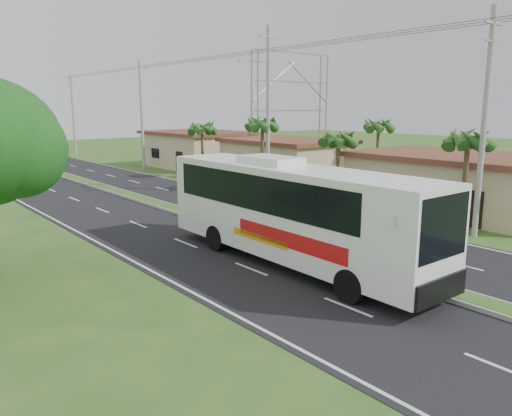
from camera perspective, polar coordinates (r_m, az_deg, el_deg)
ground at (r=19.38m, az=17.22°, el=-8.29°), size 180.00×180.00×0.00m
road_asphalt at (r=34.22m, az=-11.76°, el=0.50°), size 14.00×160.00×0.02m
median_strip at (r=34.20m, az=-11.77°, el=0.65°), size 1.20×160.00×0.18m
lane_edge_left at (r=31.77m, az=-22.51°, el=-1.00°), size 0.12×160.00×0.01m
lane_edge_right at (r=37.71m, az=-2.71°, el=1.72°), size 0.12×160.00×0.01m
shop_near at (r=33.73m, az=22.19°, el=2.78°), size 8.60×12.60×3.52m
shop_mid at (r=43.60m, az=3.44°, el=5.50°), size 7.60×10.60×3.67m
shop_far at (r=54.67m, az=-6.61°, el=6.73°), size 8.60×11.60×3.82m
palm_verge_a at (r=27.64m, az=23.08°, el=7.17°), size 2.40×2.40×5.45m
palm_verge_b at (r=33.14m, az=9.41°, el=7.82°), size 2.40×2.40×5.05m
palm_verge_c at (r=37.70m, az=0.73°, el=9.56°), size 2.40×2.40×5.85m
palm_verge_d at (r=45.26m, az=-6.20°, el=9.09°), size 2.40×2.40×5.25m
palm_behind_shop at (r=41.27m, az=13.83°, el=9.14°), size 2.40×2.40×5.65m
utility_pole_a at (r=26.70m, az=24.64°, el=8.93°), size 1.60×0.28×11.00m
utility_pole_b at (r=36.70m, az=1.36°, el=11.28°), size 3.20×0.28×12.00m
utility_pole_c at (r=53.52m, az=-12.93°, el=10.44°), size 1.60×0.28×11.00m
utility_pole_d at (r=71.97m, az=-20.16°, el=10.03°), size 1.60×0.28×10.50m
billboard_lattice at (r=54.68m, az=4.01°, el=11.91°), size 10.18×1.18×12.07m
coach_bus_main at (r=20.24m, az=3.96°, el=0.09°), size 3.01×13.52×4.36m
motorcyclist at (r=21.86m, az=0.11°, el=-3.35°), size 1.65×0.72×2.17m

